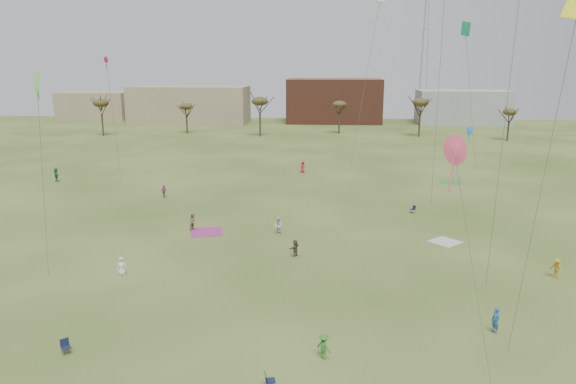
# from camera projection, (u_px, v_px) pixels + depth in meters

# --- Properties ---
(ground) EXTENTS (260.00, 260.00, 0.00)m
(ground) POSITION_uv_depth(u_px,v_px,m) (275.00, 313.00, 36.05)
(ground) COLOR #374B17
(ground) RESTS_ON ground
(flyer_near_left) EXTENTS (0.84, 0.67, 1.49)m
(flyer_near_left) POSITION_uv_depth(u_px,v_px,m) (122.00, 266.00, 42.34)
(flyer_near_left) COLOR white
(flyer_near_left) RESTS_ON ground
(flyer_near_center) EXTENTS (1.09, 1.05, 1.49)m
(flyer_near_center) POSITION_uv_depth(u_px,v_px,m) (324.00, 346.00, 30.37)
(flyer_near_center) COLOR #2F7C29
(flyer_near_center) RESTS_ON ground
(flyer_near_right) EXTENTS (0.60, 0.72, 1.67)m
(flyer_near_right) POSITION_uv_depth(u_px,v_px,m) (496.00, 321.00, 33.23)
(flyer_near_right) COLOR #225A9D
(flyer_near_right) RESTS_ON ground
(spectator_fore_b) EXTENTS (0.94, 1.03, 1.71)m
(spectator_fore_b) POSITION_uv_depth(u_px,v_px,m) (193.00, 222.00, 53.71)
(spectator_fore_b) COLOR #896F57
(spectator_fore_b) RESTS_ON ground
(spectator_fore_c) EXTENTS (1.06, 1.45, 1.51)m
(spectator_fore_c) POSITION_uv_depth(u_px,v_px,m) (295.00, 248.00, 46.44)
(spectator_fore_c) COLOR brown
(spectator_fore_c) RESTS_ON ground
(flyer_mid_b) EXTENTS (1.05, 1.21, 1.62)m
(flyer_mid_b) POSITION_uv_depth(u_px,v_px,m) (556.00, 268.00, 41.76)
(flyer_mid_b) COLOR #B18121
(flyer_mid_b) RESTS_ON ground
(spectator_mid_d) EXTENTS (0.68, 1.02, 1.60)m
(spectator_mid_d) POSITION_uv_depth(u_px,v_px,m) (164.00, 191.00, 66.65)
(spectator_mid_d) COLOR #A54480
(spectator_mid_d) RESTS_ON ground
(spectator_mid_e) EXTENTS (1.07, 1.04, 1.73)m
(spectator_mid_e) POSITION_uv_depth(u_px,v_px,m) (278.00, 226.00, 52.39)
(spectator_mid_e) COLOR silver
(spectator_mid_e) RESTS_ON ground
(flyer_far_a) EXTENTS (1.41, 1.82, 1.92)m
(flyer_far_a) POSITION_uv_depth(u_px,v_px,m) (56.00, 175.00, 75.77)
(flyer_far_a) COLOR #246E45
(flyer_far_a) RESTS_ON ground
(flyer_far_b) EXTENTS (1.02, 0.96, 1.75)m
(flyer_far_b) POSITION_uv_depth(u_px,v_px,m) (303.00, 167.00, 81.80)
(flyer_far_b) COLOR red
(flyer_far_b) RESTS_ON ground
(blanket_cream) EXTENTS (3.46, 3.46, 0.03)m
(blanket_cream) POSITION_uv_depth(u_px,v_px,m) (445.00, 242.00, 50.36)
(blanket_cream) COLOR beige
(blanket_cream) RESTS_ON ground
(blanket_plum) EXTENTS (3.77, 3.77, 0.03)m
(blanket_plum) POSITION_uv_depth(u_px,v_px,m) (207.00, 232.00, 53.25)
(blanket_plum) COLOR #9E3078
(blanket_plum) RESTS_ON ground
(blanket_olive) EXTENTS (3.66, 3.66, 0.03)m
(blanket_olive) POSITION_uv_depth(u_px,v_px,m) (451.00, 182.00, 75.66)
(blanket_olive) COLOR #328A3B
(blanket_olive) RESTS_ON ground
(camp_chair_left) EXTENTS (0.73, 0.74, 0.87)m
(camp_chair_left) POSITION_uv_depth(u_px,v_px,m) (66.00, 350.00, 30.96)
(camp_chair_left) COLOR #131A36
(camp_chair_left) RESTS_ON ground
(camp_chair_center) EXTENTS (0.65, 0.62, 0.87)m
(camp_chair_center) POSITION_uv_depth(u_px,v_px,m) (270.00, 383.00, 27.72)
(camp_chair_center) COLOR #131B35
(camp_chair_center) RESTS_ON ground
(camp_chair_right) EXTENTS (0.71, 0.70, 0.87)m
(camp_chair_right) POSITION_uv_depth(u_px,v_px,m) (412.00, 211.00, 59.92)
(camp_chair_right) COLOR #141539
(camp_chair_right) RESTS_ON ground
(kites_aloft) EXTENTS (50.71, 59.91, 25.58)m
(kites_aloft) POSITION_uv_depth(u_px,v_px,m) (381.00, 23.00, 61.77)
(kites_aloft) COLOR #FF507A
(kites_aloft) RESTS_ON ground
(tree_line) EXTENTS (117.44, 49.32, 8.91)m
(tree_line) POSITION_uv_depth(u_px,v_px,m) (298.00, 109.00, 111.27)
(tree_line) COLOR #3A2B1E
(tree_line) RESTS_ON ground
(building_tan) EXTENTS (32.00, 14.00, 10.00)m
(building_tan) POSITION_uv_depth(u_px,v_px,m) (190.00, 105.00, 148.84)
(building_tan) COLOR #937F60
(building_tan) RESTS_ON ground
(building_brick) EXTENTS (26.00, 16.00, 12.00)m
(building_brick) POSITION_uv_depth(u_px,v_px,m) (334.00, 101.00, 150.58)
(building_brick) COLOR brown
(building_brick) RESTS_ON ground
(building_grey) EXTENTS (24.00, 12.00, 9.00)m
(building_grey) POSITION_uv_depth(u_px,v_px,m) (462.00, 107.00, 146.47)
(building_grey) COLOR gray
(building_grey) RESTS_ON ground
(building_tan_west) EXTENTS (20.00, 12.00, 8.00)m
(building_tan_west) POSITION_uv_depth(u_px,v_px,m) (96.00, 106.00, 158.02)
(building_tan_west) COLOR #937F60
(building_tan_west) RESTS_ON ground
(radio_tower) EXTENTS (1.51, 1.72, 41.00)m
(radio_tower) POSITION_uv_depth(u_px,v_px,m) (424.00, 52.00, 150.51)
(radio_tower) COLOR #9EA3A8
(radio_tower) RESTS_ON ground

